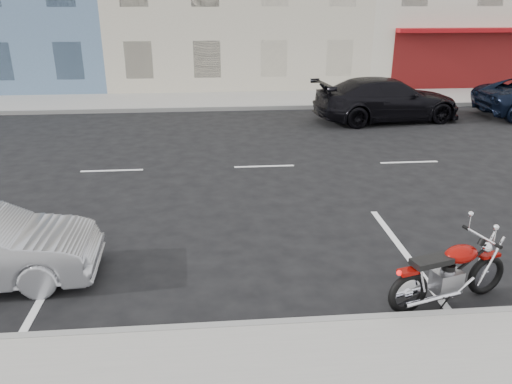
# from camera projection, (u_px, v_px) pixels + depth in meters

# --- Properties ---
(ground) EXTENTS (120.00, 120.00, 0.00)m
(ground) POSITION_uv_depth(u_px,v_px,m) (338.00, 164.00, 13.50)
(ground) COLOR black
(ground) RESTS_ON ground
(sidewalk_far) EXTENTS (80.00, 3.40, 0.15)m
(sidewalk_far) POSITION_uv_depth(u_px,v_px,m) (173.00, 101.00, 21.12)
(sidewalk_far) COLOR gray
(sidewalk_far) RESTS_ON ground
(curb_near) EXTENTS (80.00, 0.12, 0.16)m
(curb_near) POSITION_uv_depth(u_px,v_px,m) (93.00, 336.00, 6.58)
(curb_near) COLOR gray
(curb_near) RESTS_ON ground
(curb_far) EXTENTS (80.00, 0.12, 0.16)m
(curb_far) POSITION_uv_depth(u_px,v_px,m) (170.00, 110.00, 19.55)
(curb_far) COLOR gray
(curb_far) RESTS_ON ground
(motorcycle) EXTENTS (2.01, 0.85, 1.03)m
(motorcycle) POSITION_uv_depth(u_px,v_px,m) (489.00, 266.00, 7.50)
(motorcycle) COLOR black
(motorcycle) RESTS_ON ground
(car_far) EXTENTS (5.51, 2.80, 1.53)m
(car_far) POSITION_uv_depth(u_px,v_px,m) (387.00, 99.00, 17.96)
(car_far) COLOR black
(car_far) RESTS_ON ground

